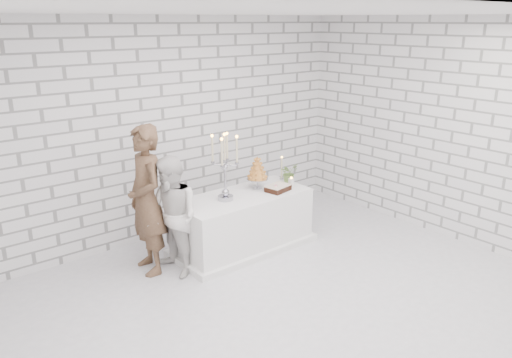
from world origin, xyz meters
name	(u,v)px	position (x,y,z in m)	size (l,w,h in m)	color
ground	(287,306)	(0.00, 0.00, 0.00)	(6.00, 5.00, 0.01)	silver
ceiling	(293,12)	(0.00, 0.00, 3.00)	(6.00, 5.00, 0.01)	white
wall_back	(164,131)	(0.00, 2.50, 1.50)	(6.00, 0.01, 3.00)	white
wall_right	(452,131)	(3.00, 0.00, 1.50)	(0.01, 5.00, 3.00)	white
cake_table	(243,222)	(0.52, 1.44, 0.38)	(1.80, 0.80, 0.75)	white
groom	(146,200)	(-0.74, 1.66, 0.91)	(0.66, 0.43, 1.81)	#4D3523
bride	(172,217)	(-0.56, 1.39, 0.73)	(0.71, 0.55, 1.45)	white
candelabra	(225,167)	(0.25, 1.43, 1.18)	(0.35, 0.35, 0.87)	#9E9EA8
croquembouche	(257,172)	(0.85, 1.53, 0.98)	(0.29, 0.29, 0.45)	#B66D25
chocolate_cake	(278,188)	(0.99, 1.27, 0.79)	(0.32, 0.23, 0.08)	black
pillar_candle	(291,183)	(1.25, 1.29, 0.81)	(0.08, 0.08, 0.12)	white
extra_taper	(282,169)	(1.37, 1.62, 0.91)	(0.06, 0.06, 0.32)	beige
flowers	(289,173)	(1.36, 1.46, 0.89)	(0.25, 0.22, 0.28)	#4C7634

